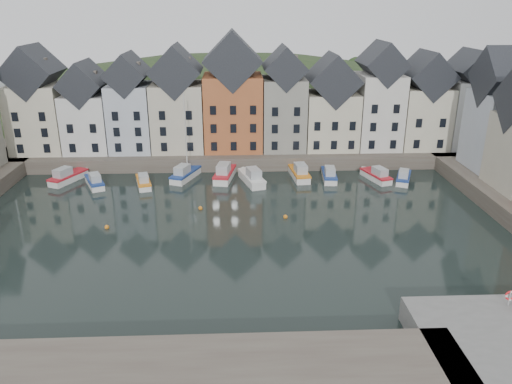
{
  "coord_description": "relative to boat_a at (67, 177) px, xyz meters",
  "views": [
    {
      "loc": [
        0.34,
        -47.7,
        23.32
      ],
      "look_at": [
        2.63,
        6.0,
        2.89
      ],
      "focal_mm": 35.0,
      "sensor_mm": 36.0,
      "label": 1
    }
  ],
  "objects": [
    {
      "name": "boat_g",
      "position": [
        32.42,
        0.22,
        0.04
      ],
      "size": [
        2.64,
        6.69,
        2.51
      ],
      "rotation": [
        0.0,
        0.0,
        0.1
      ],
      "color": "silver",
      "rests_on": "ground"
    },
    {
      "name": "ground",
      "position": [
        23.08,
        -18.77,
        -0.71
      ],
      "size": [
        260.0,
        260.0,
        0.0
      ],
      "primitive_type": "plane",
      "color": "black",
      "rests_on": "ground"
    },
    {
      "name": "mooring_buoys",
      "position": [
        19.08,
        -13.44,
        -0.56
      ],
      "size": [
        20.5,
        5.5,
        0.5
      ],
      "color": "orange",
      "rests_on": "ground"
    },
    {
      "name": "boat_b",
      "position": [
        4.28,
        -2.01,
        -0.07
      ],
      "size": [
        3.93,
        5.82,
        2.15
      ],
      "rotation": [
        0.0,
        0.0,
        0.43
      ],
      "color": "silver",
      "rests_on": "ground"
    },
    {
      "name": "boat_e",
      "position": [
        21.86,
        0.26,
        0.09
      ],
      "size": [
        3.39,
        7.3,
        2.7
      ],
      "rotation": [
        0.0,
        0.0,
        -0.18
      ],
      "color": "silver",
      "rests_on": "ground"
    },
    {
      "name": "near_wall",
      "position": [
        13.08,
        -40.77,
        0.29
      ],
      "size": [
        50.0,
        6.0,
        2.0
      ],
      "primitive_type": "cube",
      "color": "#4E443C",
      "rests_on": "ground"
    },
    {
      "name": "boat_d",
      "position": [
        16.26,
        0.38,
        0.08
      ],
      "size": [
        4.17,
        6.64,
        12.15
      ],
      "rotation": [
        0.0,
        0.0,
        -0.38
      ],
      "color": "silver",
      "rests_on": "ground"
    },
    {
      "name": "far_quay",
      "position": [
        23.08,
        11.23,
        0.29
      ],
      "size": [
        90.0,
        16.0,
        2.0
      ],
      "primitive_type": "cube",
      "color": "#4E443C",
      "rests_on": "ground"
    },
    {
      "name": "far_terrace",
      "position": [
        26.3,
        9.23,
        8.17
      ],
      "size": [
        72.37,
        8.16,
        17.78
      ],
      "color": "beige",
      "rests_on": "far_quay"
    },
    {
      "name": "boat_j",
      "position": [
        46.69,
        -2.04,
        -0.09
      ],
      "size": [
        3.59,
        5.65,
        2.08
      ],
      "rotation": [
        0.0,
        0.0,
        -0.38
      ],
      "color": "silver",
      "rests_on": "ground"
    },
    {
      "name": "life_ring_post",
      "position": [
        43.75,
        -35.32,
        2.15
      ],
      "size": [
        0.8,
        0.17,
        1.3
      ],
      "color": "gray",
      "rests_on": "near_quay"
    },
    {
      "name": "boat_f",
      "position": [
        25.64,
        -1.69,
        0.05
      ],
      "size": [
        3.8,
        6.98,
        2.56
      ],
      "rotation": [
        0.0,
        0.0,
        0.27
      ],
      "color": "silver",
      "rests_on": "ground"
    },
    {
      "name": "boat_i",
      "position": [
        43.13,
        -1.18,
        -0.05
      ],
      "size": [
        3.46,
        6.03,
        2.21
      ],
      "rotation": [
        0.0,
        0.0,
        0.31
      ],
      "color": "silver",
      "rests_on": "ground"
    },
    {
      "name": "boat_c",
      "position": [
        10.89,
        -2.3,
        -0.1
      ],
      "size": [
        2.97,
        5.61,
        2.06
      ],
      "rotation": [
        0.0,
        0.0,
        0.26
      ],
      "color": "silver",
      "rests_on": "ground"
    },
    {
      "name": "boat_a",
      "position": [
        0.0,
        0.0,
        0.0
      ],
      "size": [
        4.35,
        6.44,
        2.38
      ],
      "rotation": [
        0.0,
        0.0,
        -0.43
      ],
      "color": "silver",
      "rests_on": "ground"
    },
    {
      "name": "boat_h",
      "position": [
        36.54,
        -0.68,
        -0.05
      ],
      "size": [
        2.29,
        5.93,
        2.23
      ],
      "rotation": [
        0.0,
        0.0,
        -0.09
      ],
      "color": "silver",
      "rests_on": "ground"
    },
    {
      "name": "hillside",
      "position": [
        23.1,
        37.22,
        -18.67
      ],
      "size": [
        153.6,
        70.4,
        64.0
      ],
      "color": "#20341A",
      "rests_on": "ground"
    }
  ]
}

